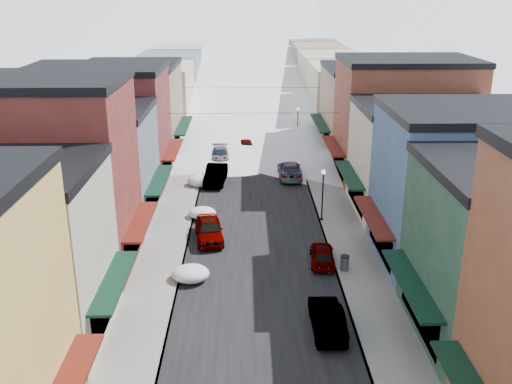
{
  "coord_description": "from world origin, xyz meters",
  "views": [
    {
      "loc": [
        -0.81,
        -13.71,
        17.37
      ],
      "look_at": [
        0.0,
        27.92,
        2.52
      ],
      "focal_mm": 40.0,
      "sensor_mm": 36.0,
      "label": 1
    }
  ],
  "objects_px": {
    "trash_can": "(345,263)",
    "streetlamp_near": "(323,189)",
    "car_green_sedan": "(327,318)",
    "car_silver_sedan": "(209,229)",
    "car_dark_hatch": "(216,174)"
  },
  "relations": [
    {
      "from": "trash_can",
      "to": "streetlamp_near",
      "type": "bearing_deg",
      "value": 92.54
    },
    {
      "from": "trash_can",
      "to": "car_green_sedan",
      "type": "bearing_deg",
      "value": -107.11
    },
    {
      "from": "car_silver_sedan",
      "to": "car_dark_hatch",
      "type": "xyz_separation_m",
      "value": [
        -0.12,
        13.02,
        0.03
      ]
    },
    {
      "from": "car_dark_hatch",
      "to": "car_green_sedan",
      "type": "bearing_deg",
      "value": -69.35
    },
    {
      "from": "car_green_sedan",
      "to": "trash_can",
      "type": "xyz_separation_m",
      "value": [
        2.06,
        6.69,
        -0.09
      ]
    },
    {
      "from": "streetlamp_near",
      "to": "car_silver_sedan",
      "type": "bearing_deg",
      "value": -159.05
    },
    {
      "from": "trash_can",
      "to": "streetlamp_near",
      "type": "distance_m",
      "value": 8.86
    },
    {
      "from": "car_silver_sedan",
      "to": "streetlamp_near",
      "type": "bearing_deg",
      "value": 13.46
    },
    {
      "from": "car_dark_hatch",
      "to": "trash_can",
      "type": "bearing_deg",
      "value": -58.59
    },
    {
      "from": "car_silver_sedan",
      "to": "car_green_sedan",
      "type": "xyz_separation_m",
      "value": [
        7.02,
        -11.96,
        -0.06
      ]
    },
    {
      "from": "car_silver_sedan",
      "to": "car_green_sedan",
      "type": "relative_size",
      "value": 1.04
    },
    {
      "from": "car_silver_sedan",
      "to": "car_green_sedan",
      "type": "distance_m",
      "value": 13.87
    },
    {
      "from": "car_silver_sedan",
      "to": "trash_can",
      "type": "height_order",
      "value": "car_silver_sedan"
    },
    {
      "from": "car_dark_hatch",
      "to": "car_green_sedan",
      "type": "xyz_separation_m",
      "value": [
        7.14,
        -24.98,
        -0.09
      ]
    },
    {
      "from": "car_silver_sedan",
      "to": "streetlamp_near",
      "type": "xyz_separation_m",
      "value": [
        8.7,
        3.33,
        1.94
      ]
    }
  ]
}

